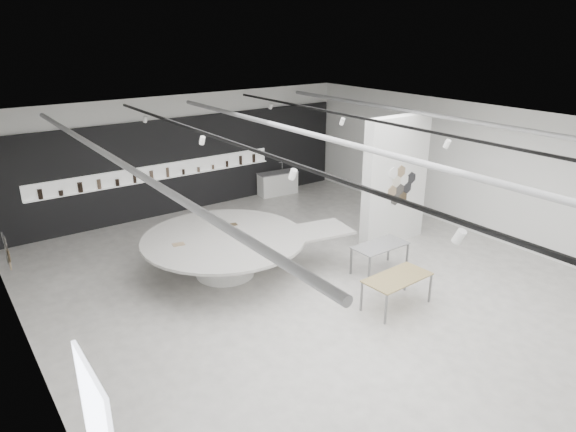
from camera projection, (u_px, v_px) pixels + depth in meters
room at (317, 207)px, 11.36m from camera, size 12.02×14.02×3.82m
back_wall_display at (184, 165)px, 16.83m from camera, size 11.80×0.27×3.10m
partition_column at (395, 181)px, 14.18m from camera, size 2.20×0.38×3.60m
display_island at (228, 250)px, 12.62m from camera, size 5.39×4.66×1.02m
sample_table_wood at (397, 279)px, 11.13m from camera, size 1.58×0.84×0.72m
sample_table_stone at (380, 247)px, 12.74m from camera, size 1.43×0.73×0.73m
kitchen_counter at (278, 183)px, 18.77m from camera, size 1.51×0.71×1.15m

